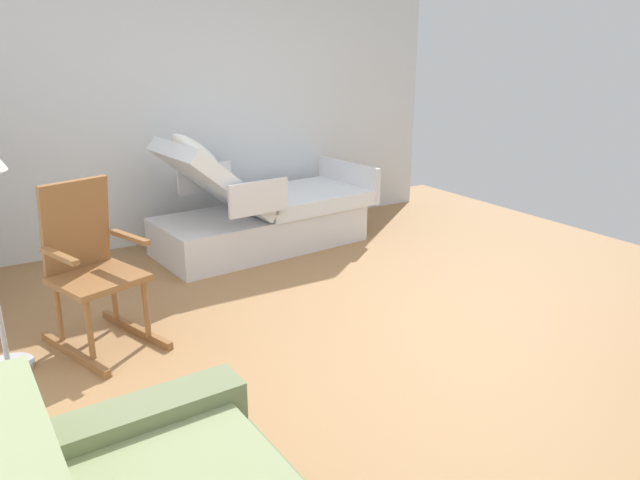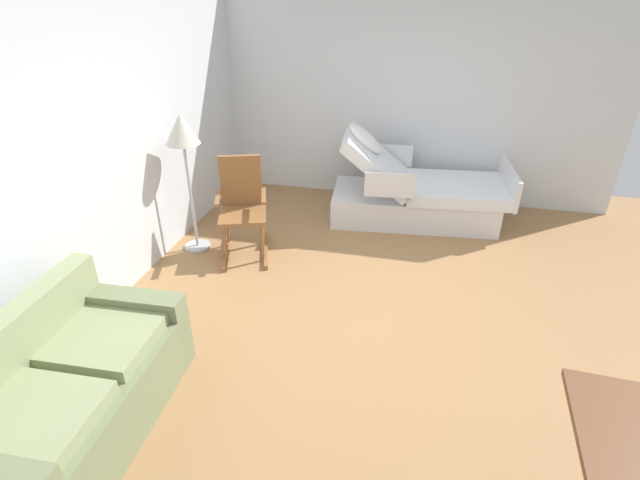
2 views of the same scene
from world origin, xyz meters
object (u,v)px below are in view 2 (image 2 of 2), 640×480
hospital_bed (415,195)px  couch (70,396)px  rocking_chair (243,208)px  floor_lamp (183,139)px

hospital_bed → couch: hospital_bed is taller
rocking_chair → floor_lamp: bearing=98.4°
couch → floor_lamp: floor_lamp is taller
floor_lamp → hospital_bed: bearing=-60.6°
couch → floor_lamp: (2.42, 0.33, 0.92)m
couch → floor_lamp: size_ratio=1.11×
hospital_bed → rocking_chair: bearing=124.7°
rocking_chair → floor_lamp: 0.90m
hospital_bed → rocking_chair: hospital_bed is taller
hospital_bed → couch: size_ratio=1.31×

